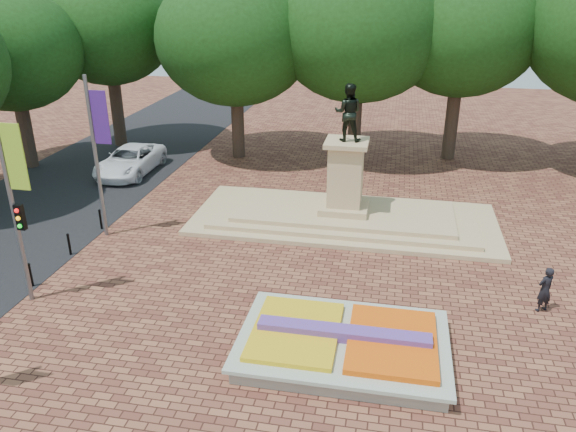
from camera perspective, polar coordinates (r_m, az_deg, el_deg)
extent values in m
plane|color=brown|center=(19.41, 3.20, -9.94)|extent=(90.00, 90.00, 0.00)
cube|color=black|center=(29.16, -25.80, -0.51)|extent=(9.00, 90.00, 0.02)
cube|color=gray|center=(17.57, 5.58, -13.15)|extent=(6.00, 4.00, 0.45)
cube|color=beige|center=(17.40, 5.61, -12.42)|extent=(6.30, 4.30, 0.12)
cube|color=#F65D0D|center=(17.30, 10.52, -12.46)|extent=(2.60, 3.40, 0.22)
cube|color=yellow|center=(17.49, 0.80, -11.62)|extent=(2.60, 3.40, 0.18)
cube|color=#53389A|center=(17.28, 5.64, -11.83)|extent=(5.20, 0.55, 0.38)
cube|color=tan|center=(26.39, 5.67, -0.34)|extent=(14.00, 6.00, 0.20)
cube|color=tan|center=(26.32, 5.69, 0.06)|extent=(12.00, 5.00, 0.20)
cube|color=tan|center=(26.24, 5.70, 0.46)|extent=(10.00, 4.00, 0.20)
cube|color=tan|center=(26.14, 5.72, 0.97)|extent=(2.20, 2.20, 0.30)
cube|color=tan|center=(25.60, 5.86, 4.18)|extent=(1.50, 1.50, 2.80)
cube|color=tan|center=(25.15, 6.00, 7.41)|extent=(1.90, 1.90, 0.20)
imported|color=black|center=(24.82, 6.13, 10.41)|extent=(1.22, 0.95, 2.50)
cylinder|color=#34261C|center=(39.56, -16.64, 9.73)|extent=(0.80, 0.80, 4.00)
ellipsoid|color=#15330E|center=(38.81, -17.46, 16.46)|extent=(8.80, 8.80, 7.48)
cylinder|color=#34261C|center=(36.60, -5.27, 9.56)|extent=(0.80, 0.80, 4.00)
ellipsoid|color=#15330E|center=(35.79, -5.56, 16.87)|extent=(8.80, 8.80, 7.48)
cylinder|color=#34261C|center=(35.32, 5.84, 9.03)|extent=(0.80, 0.80, 4.00)
ellipsoid|color=#15330E|center=(34.48, 6.17, 16.61)|extent=(8.80, 8.80, 7.48)
cylinder|color=#34261C|center=(35.41, 17.30, 8.14)|extent=(0.80, 0.80, 4.00)
ellipsoid|color=#15330E|center=(34.57, 18.24, 15.65)|extent=(8.80, 8.80, 7.48)
cylinder|color=#34261C|center=(37.27, -24.92, 7.62)|extent=(0.80, 0.80, 3.84)
ellipsoid|color=#15330E|center=(36.48, -26.13, 14.39)|extent=(8.40, 8.40, 7.14)
cylinder|color=slate|center=(20.74, -26.14, 0.70)|extent=(0.16, 0.16, 7.00)
cube|color=#9FCC28|center=(19.92, -26.00, 5.39)|extent=(0.70, 0.04, 2.20)
cylinder|color=slate|center=(25.03, -18.91, 5.47)|extent=(0.16, 0.16, 7.00)
cube|color=#481E7E|center=(24.36, -18.53, 9.47)|extent=(0.70, 0.04, 2.20)
cube|color=black|center=(20.72, -25.55, -0.10)|extent=(0.28, 0.18, 0.90)
cylinder|color=black|center=(22.81, -24.66, -5.54)|extent=(0.10, 0.10, 0.90)
sphere|color=black|center=(22.60, -24.86, -4.49)|extent=(0.12, 0.12, 0.12)
cylinder|color=black|center=(24.69, -21.33, -2.77)|extent=(0.10, 0.10, 0.90)
sphere|color=black|center=(24.50, -21.49, -1.78)|extent=(0.12, 0.12, 0.12)
cylinder|color=black|center=(26.70, -18.50, -0.39)|extent=(0.10, 0.10, 0.90)
sphere|color=black|center=(26.52, -18.63, 0.54)|extent=(0.12, 0.12, 0.12)
imported|color=white|center=(33.84, -15.75, 5.46)|extent=(2.59, 5.54, 1.53)
imported|color=black|center=(21.04, 24.64, -6.79)|extent=(0.72, 0.66, 1.66)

